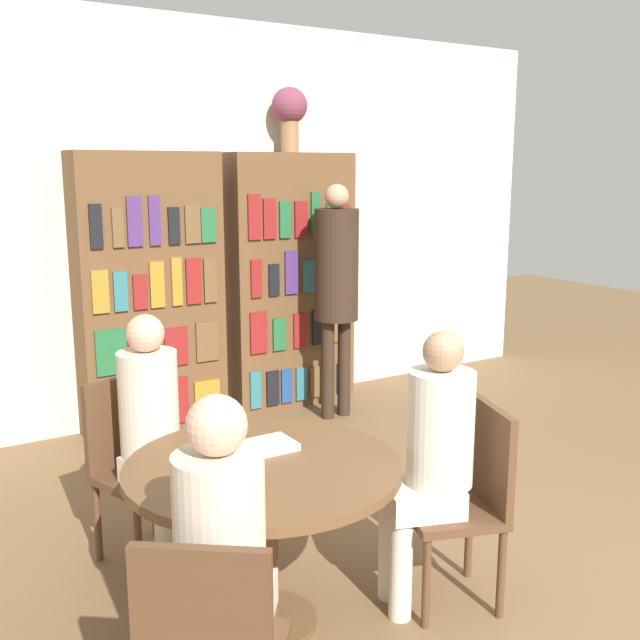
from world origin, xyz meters
name	(u,v)px	position (x,y,z in m)	size (l,w,h in m)	color
wall_back	(212,221)	(0.00, 3.97, 1.51)	(6.40, 0.07, 3.00)	beige
bookshelf_left	(150,295)	(-0.58, 3.77, 1.01)	(1.05, 0.34, 2.02)	brown
bookshelf_right	(290,282)	(0.58, 3.77, 1.01)	(1.05, 0.34, 2.02)	brown
flower_vase	(290,111)	(0.59, 3.78, 2.34)	(0.28, 0.28, 0.49)	#997047
reading_table	(263,493)	(-1.05, 1.15, 0.60)	(1.14, 1.14, 0.73)	brown
chair_left_side	(135,459)	(-1.31, 2.02, 0.50)	(0.50, 0.50, 0.90)	brown
chair_far_side	(468,494)	(-0.20, 0.85, 0.50)	(0.51, 0.51, 0.90)	brown
seated_reader_left	(155,426)	(-1.26, 1.85, 0.71)	(0.36, 0.41, 1.25)	beige
seated_reader_right	(431,452)	(-0.37, 0.91, 0.71)	(0.42, 0.38, 1.24)	silver
seated_reader_back	(223,555)	(-1.50, 0.58, 0.72)	(0.42, 0.43, 1.26)	beige
librarian_standing	(336,275)	(0.70, 3.27, 1.11)	(0.33, 0.60, 1.79)	#332319
open_book_on_table	(266,446)	(-0.97, 1.28, 0.74)	(0.24, 0.18, 0.03)	silver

